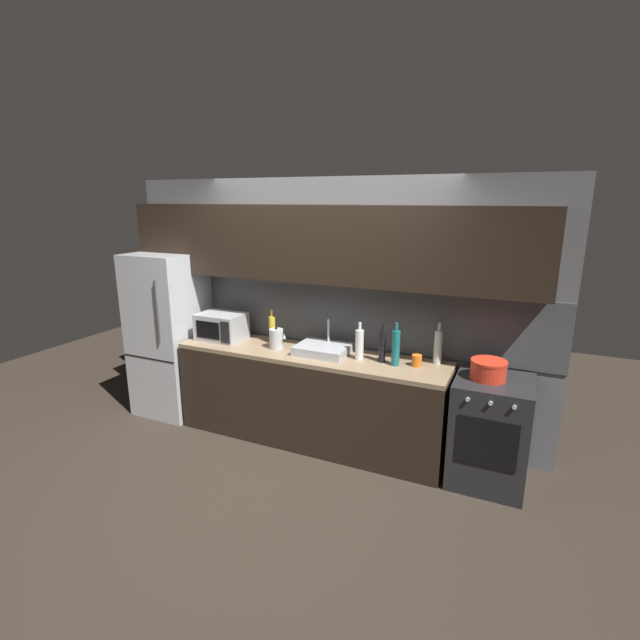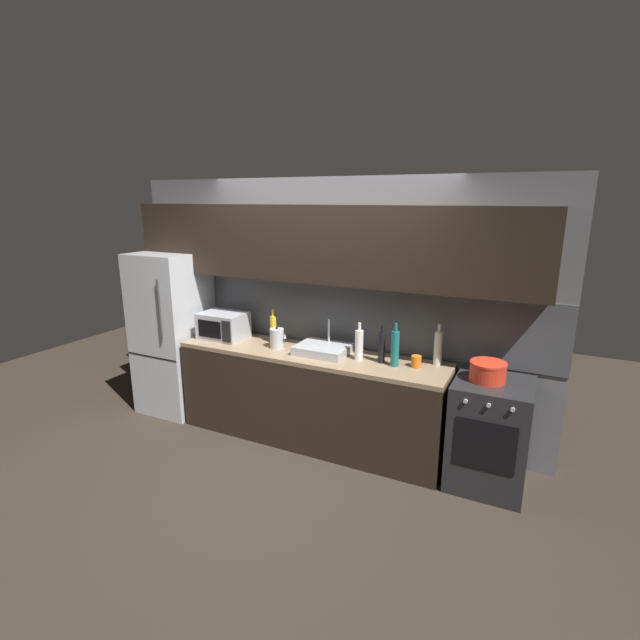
{
  "view_description": "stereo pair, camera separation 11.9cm",
  "coord_description": "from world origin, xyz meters",
  "px_view_note": "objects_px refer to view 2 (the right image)",
  "views": [
    {
      "loc": [
        1.83,
        -2.85,
        2.31
      ],
      "look_at": [
        0.11,
        0.9,
        1.23
      ],
      "focal_mm": 26.22,
      "sensor_mm": 36.0,
      "label": 1
    },
    {
      "loc": [
        1.93,
        -2.8,
        2.31
      ],
      "look_at": [
        0.11,
        0.9,
        1.23
      ],
      "focal_mm": 26.22,
      "sensor_mm": 36.0,
      "label": 2
    }
  ],
  "objects_px": {
    "wine_bottle_dark": "(382,347)",
    "mug_orange": "(416,361)",
    "oven_range": "(489,434)",
    "microwave": "(223,326)",
    "refrigerator": "(173,333)",
    "wine_bottle_clear": "(438,348)",
    "wine_bottle_white": "(359,344)",
    "wine_bottle_teal": "(395,348)",
    "cooking_pot": "(488,371)",
    "kettle": "(277,338)",
    "wine_bottle_yellow": "(273,329)"
  },
  "relations": [
    {
      "from": "wine_bottle_yellow",
      "to": "wine_bottle_white",
      "type": "height_order",
      "value": "same"
    },
    {
      "from": "wine_bottle_dark",
      "to": "wine_bottle_teal",
      "type": "distance_m",
      "value": 0.13
    },
    {
      "from": "wine_bottle_yellow",
      "to": "mug_orange",
      "type": "relative_size",
      "value": 3.4
    },
    {
      "from": "microwave",
      "to": "wine_bottle_clear",
      "type": "distance_m",
      "value": 2.17
    },
    {
      "from": "microwave",
      "to": "kettle",
      "type": "distance_m",
      "value": 0.67
    },
    {
      "from": "refrigerator",
      "to": "wine_bottle_white",
      "type": "bearing_deg",
      "value": 0.49
    },
    {
      "from": "refrigerator",
      "to": "oven_range",
      "type": "height_order",
      "value": "refrigerator"
    },
    {
      "from": "wine_bottle_dark",
      "to": "oven_range",
      "type": "bearing_deg",
      "value": -2.1
    },
    {
      "from": "wine_bottle_teal",
      "to": "cooking_pot",
      "type": "xyz_separation_m",
      "value": [
        0.76,
        -0.0,
        -0.08
      ]
    },
    {
      "from": "wine_bottle_yellow",
      "to": "refrigerator",
      "type": "bearing_deg",
      "value": -174.55
    },
    {
      "from": "wine_bottle_dark",
      "to": "wine_bottle_yellow",
      "type": "bearing_deg",
      "value": 175.93
    },
    {
      "from": "wine_bottle_dark",
      "to": "mug_orange",
      "type": "xyz_separation_m",
      "value": [
        0.3,
        0.02,
        -0.09
      ]
    },
    {
      "from": "wine_bottle_dark",
      "to": "wine_bottle_yellow",
      "type": "xyz_separation_m",
      "value": [
        -1.16,
        0.08,
        -0.0
      ]
    },
    {
      "from": "wine_bottle_clear",
      "to": "wine_bottle_white",
      "type": "distance_m",
      "value": 0.68
    },
    {
      "from": "wine_bottle_clear",
      "to": "wine_bottle_teal",
      "type": "height_order",
      "value": "wine_bottle_teal"
    },
    {
      "from": "wine_bottle_dark",
      "to": "wine_bottle_teal",
      "type": "bearing_deg",
      "value": -13.95
    },
    {
      "from": "refrigerator",
      "to": "wine_bottle_dark",
      "type": "relative_size",
      "value": 5.11
    },
    {
      "from": "wine_bottle_white",
      "to": "cooking_pot",
      "type": "distance_m",
      "value": 1.1
    },
    {
      "from": "refrigerator",
      "to": "wine_bottle_yellow",
      "type": "distance_m",
      "value": 1.24
    },
    {
      "from": "refrigerator",
      "to": "wine_bottle_clear",
      "type": "height_order",
      "value": "refrigerator"
    },
    {
      "from": "refrigerator",
      "to": "mug_orange",
      "type": "xyz_separation_m",
      "value": [
        2.69,
        0.06,
        0.07
      ]
    },
    {
      "from": "refrigerator",
      "to": "cooking_pot",
      "type": "relative_size",
      "value": 6.19
    },
    {
      "from": "oven_range",
      "to": "wine_bottle_teal",
      "type": "bearing_deg",
      "value": 179.8
    },
    {
      "from": "kettle",
      "to": "cooking_pot",
      "type": "height_order",
      "value": "kettle"
    },
    {
      "from": "oven_range",
      "to": "wine_bottle_white",
      "type": "relative_size",
      "value": 2.63
    },
    {
      "from": "microwave",
      "to": "wine_bottle_white",
      "type": "height_order",
      "value": "wine_bottle_white"
    },
    {
      "from": "oven_range",
      "to": "wine_bottle_clear",
      "type": "xyz_separation_m",
      "value": [
        -0.5,
        0.21,
        0.6
      ]
    },
    {
      "from": "mug_orange",
      "to": "microwave",
      "type": "bearing_deg",
      "value": -178.86
    },
    {
      "from": "oven_range",
      "to": "cooking_pot",
      "type": "bearing_deg",
      "value": 178.63
    },
    {
      "from": "refrigerator",
      "to": "wine_bottle_clear",
      "type": "xyz_separation_m",
      "value": [
        2.84,
        0.2,
        0.18
      ]
    },
    {
      "from": "wine_bottle_clear",
      "to": "wine_bottle_white",
      "type": "xyz_separation_m",
      "value": [
        -0.66,
        -0.19,
        -0.01
      ]
    },
    {
      "from": "wine_bottle_white",
      "to": "wine_bottle_teal",
      "type": "xyz_separation_m",
      "value": [
        0.34,
        -0.02,
        0.02
      ]
    },
    {
      "from": "wine_bottle_teal",
      "to": "mug_orange",
      "type": "relative_size",
      "value": 3.79
    },
    {
      "from": "refrigerator",
      "to": "mug_orange",
      "type": "height_order",
      "value": "refrigerator"
    },
    {
      "from": "wine_bottle_clear",
      "to": "wine_bottle_yellow",
      "type": "xyz_separation_m",
      "value": [
        -1.62,
        -0.09,
        -0.01
      ]
    },
    {
      "from": "microwave",
      "to": "wine_bottle_white",
      "type": "distance_m",
      "value": 1.5
    },
    {
      "from": "wine_bottle_white",
      "to": "mug_orange",
      "type": "relative_size",
      "value": 3.41
    },
    {
      "from": "kettle",
      "to": "microwave",
      "type": "bearing_deg",
      "value": 177.03
    },
    {
      "from": "wine_bottle_clear",
      "to": "microwave",
      "type": "bearing_deg",
      "value": -175.06
    },
    {
      "from": "microwave",
      "to": "cooking_pot",
      "type": "xyz_separation_m",
      "value": [
        2.6,
        -0.02,
        -0.06
      ]
    },
    {
      "from": "wine_bottle_white",
      "to": "oven_range",
      "type": "bearing_deg",
      "value": -0.98
    },
    {
      "from": "mug_orange",
      "to": "cooking_pot",
      "type": "distance_m",
      "value": 0.59
    },
    {
      "from": "wine_bottle_yellow",
      "to": "wine_bottle_white",
      "type": "xyz_separation_m",
      "value": [
        0.96,
        -0.1,
        0.0
      ]
    },
    {
      "from": "oven_range",
      "to": "wine_bottle_clear",
      "type": "bearing_deg",
      "value": 157.57
    },
    {
      "from": "refrigerator",
      "to": "microwave",
      "type": "relative_size",
      "value": 3.81
    },
    {
      "from": "microwave",
      "to": "mug_orange",
      "type": "bearing_deg",
      "value": 1.14
    },
    {
      "from": "refrigerator",
      "to": "kettle",
      "type": "height_order",
      "value": "refrigerator"
    },
    {
      "from": "wine_bottle_yellow",
      "to": "oven_range",
      "type": "bearing_deg",
      "value": -3.19
    },
    {
      "from": "oven_range",
      "to": "microwave",
      "type": "distance_m",
      "value": 2.72
    },
    {
      "from": "wine_bottle_teal",
      "to": "cooking_pot",
      "type": "bearing_deg",
      "value": -0.11
    }
  ]
}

